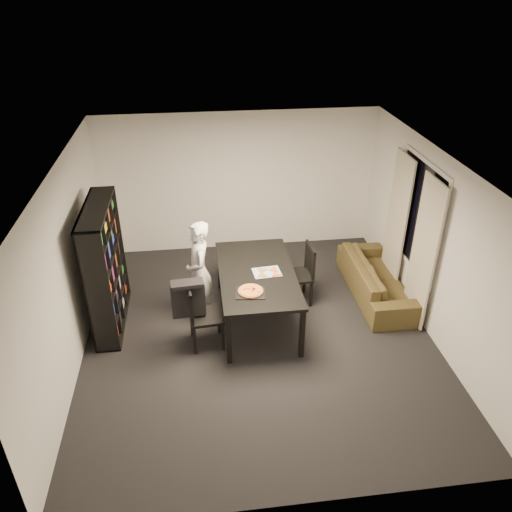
{
  "coord_description": "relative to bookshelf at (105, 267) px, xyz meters",
  "views": [
    {
      "loc": [
        -0.77,
        -5.78,
        4.69
      ],
      "look_at": [
        0.02,
        0.48,
        1.05
      ],
      "focal_mm": 35.0,
      "sensor_mm": 36.0,
      "label": 1
    }
  ],
  "objects": [
    {
      "name": "window_frame",
      "position": [
        4.64,
        -0.0,
        0.55
      ],
      "size": [
        0.03,
        1.52,
        1.72
      ],
      "primitive_type": "cube",
      "color": "white",
      "rests_on": "room"
    },
    {
      "name": "baking_tray",
      "position": [
        2.02,
        -0.75,
        -0.11
      ],
      "size": [
        0.44,
        0.37,
        0.01
      ],
      "primitive_type": "cube",
      "rotation": [
        0.0,
        0.0,
        -0.12
      ],
      "color": "black",
      "rests_on": "dining_table"
    },
    {
      "name": "curtain_left",
      "position": [
        4.56,
        -0.52,
        0.2
      ],
      "size": [
        0.03,
        0.7,
        2.25
      ],
      "primitive_type": "cube",
      "color": "beige",
      "rests_on": "room"
    },
    {
      "name": "sofa",
      "position": [
        4.22,
        0.19,
        -0.65
      ],
      "size": [
        0.79,
        2.02,
        0.59
      ],
      "primitive_type": "imported",
      "rotation": [
        0.0,
        0.0,
        1.57
      ],
      "color": "#402F19",
      "rests_on": "room"
    },
    {
      "name": "bookshelf",
      "position": [
        0.0,
        0.0,
        0.0
      ],
      "size": [
        0.35,
        1.5,
        1.9
      ],
      "primitive_type": "cube",
      "color": "black",
      "rests_on": "room"
    },
    {
      "name": "person",
      "position": [
        1.34,
        -0.03,
        -0.15
      ],
      "size": [
        0.44,
        0.62,
        1.59
      ],
      "primitive_type": "imported",
      "rotation": [
        0.0,
        0.0,
        -1.46
      ],
      "color": "silver",
      "rests_on": "room"
    },
    {
      "name": "draped_jacket",
      "position": [
        1.17,
        -0.73,
        -0.13
      ],
      "size": [
        0.47,
        0.23,
        0.55
      ],
      "rotation": [
        0.0,
        0.0,
        1.66
      ],
      "color": "black",
      "rests_on": "chair_left"
    },
    {
      "name": "chair_right",
      "position": [
        2.96,
        0.18,
        -0.39
      ],
      "size": [
        0.49,
        0.49,
        0.99
      ],
      "rotation": [
        0.0,
        0.0,
        -1.5
      ],
      "color": "black",
      "rests_on": "room"
    },
    {
      "name": "chair_left",
      "position": [
        1.31,
        -0.72,
        -0.38
      ],
      "size": [
        0.5,
        0.5,
        0.99
      ],
      "rotation": [
        0.0,
        0.0,
        1.66
      ],
      "color": "black",
      "rests_on": "room"
    },
    {
      "name": "dining_table",
      "position": [
        2.18,
        -0.22,
        -0.19
      ],
      "size": [
        1.11,
        1.99,
        0.83
      ],
      "color": "black",
      "rests_on": "room"
    },
    {
      "name": "room",
      "position": [
        2.16,
        -0.6,
        0.35
      ],
      "size": [
        5.01,
        5.51,
        2.61
      ],
      "color": "black",
      "rests_on": "ground"
    },
    {
      "name": "pepperoni_pizza",
      "position": [
        2.03,
        -0.73,
        -0.09
      ],
      "size": [
        0.35,
        0.35,
        0.03
      ],
      "rotation": [
        0.0,
        0.0,
        0.15
      ],
      "color": "brown",
      "rests_on": "dining_table"
    },
    {
      "name": "kitchen_towel",
      "position": [
        2.32,
        -0.24,
        -0.12
      ],
      "size": [
        0.42,
        0.33,
        0.01
      ],
      "primitive_type": "cube",
      "rotation": [
        0.0,
        0.0,
        0.09
      ],
      "color": "white",
      "rests_on": "dining_table"
    },
    {
      "name": "pizza_slices",
      "position": [
        2.34,
        -0.26,
        -0.1
      ],
      "size": [
        0.43,
        0.39,
        0.01
      ],
      "primitive_type": null,
      "rotation": [
        0.0,
        0.0,
        0.23
      ],
      "color": "#D88043",
      "rests_on": "dining_table"
    },
    {
      "name": "curtain_right",
      "position": [
        4.56,
        0.52,
        0.2
      ],
      "size": [
        0.03,
        0.7,
        2.25
      ],
      "primitive_type": "cube",
      "color": "beige",
      "rests_on": "room"
    },
    {
      "name": "window_pane",
      "position": [
        4.64,
        -0.0,
        0.55
      ],
      "size": [
        0.02,
        1.4,
        1.6
      ],
      "primitive_type": "cube",
      "color": "black",
      "rests_on": "room"
    }
  ]
}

